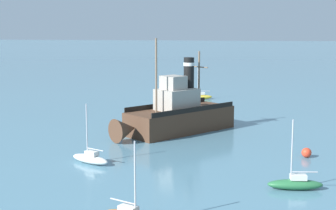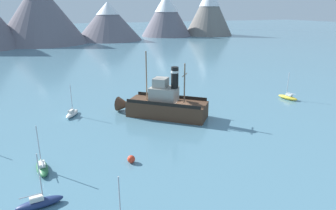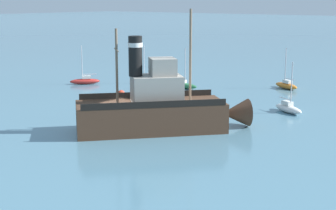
{
  "view_description": "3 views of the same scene",
  "coord_description": "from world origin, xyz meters",
  "px_view_note": "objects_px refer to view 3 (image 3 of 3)",
  "views": [
    {
      "loc": [
        -54.47,
        -4.61,
        11.29
      ],
      "look_at": [
        -1.18,
        3.3,
        2.78
      ],
      "focal_mm": 55.0,
      "sensor_mm": 36.0,
      "label": 1
    },
    {
      "loc": [
        -17.75,
        -38.35,
        16.04
      ],
      "look_at": [
        -1.57,
        1.26,
        2.06
      ],
      "focal_mm": 32.0,
      "sensor_mm": 36.0,
      "label": 2
    },
    {
      "loc": [
        29.77,
        28.62,
        10.66
      ],
      "look_at": [
        -2.26,
        3.1,
        2.2
      ],
      "focal_mm": 55.0,
      "sensor_mm": 36.0,
      "label": 3
    }
  ],
  "objects_px": {
    "old_tugboat": "(158,109)",
    "sailboat_white": "(288,108)",
    "sailboat_red": "(85,81)",
    "mooring_buoy": "(121,94)",
    "sailboat_orange": "(286,85)",
    "sailboat_green": "(183,85)",
    "sailboat_navy": "(146,80)"
  },
  "relations": [
    {
      "from": "sailboat_navy",
      "to": "sailboat_red",
      "type": "bearing_deg",
      "value": -46.29
    },
    {
      "from": "sailboat_orange",
      "to": "sailboat_green",
      "type": "distance_m",
      "value": 12.54
    },
    {
      "from": "old_tugboat",
      "to": "sailboat_orange",
      "type": "relative_size",
      "value": 2.68
    },
    {
      "from": "mooring_buoy",
      "to": "sailboat_green",
      "type": "bearing_deg",
      "value": 168.86
    },
    {
      "from": "sailboat_red",
      "to": "sailboat_green",
      "type": "xyz_separation_m",
      "value": [
        -5.12,
        11.78,
        0.0
      ]
    },
    {
      "from": "sailboat_red",
      "to": "sailboat_white",
      "type": "distance_m",
      "value": 27.75
    },
    {
      "from": "sailboat_red",
      "to": "sailboat_white",
      "type": "xyz_separation_m",
      "value": [
        -0.69,
        27.74,
        0.0
      ]
    },
    {
      "from": "sailboat_orange",
      "to": "sailboat_navy",
      "type": "distance_m",
      "value": 17.71
    },
    {
      "from": "sailboat_white",
      "to": "sailboat_navy",
      "type": "xyz_separation_m",
      "value": [
        -4.66,
        -22.14,
        0.0
      ]
    },
    {
      "from": "old_tugboat",
      "to": "sailboat_white",
      "type": "distance_m",
      "value": 14.22
    },
    {
      "from": "mooring_buoy",
      "to": "sailboat_white",
      "type": "bearing_deg",
      "value": 104.32
    },
    {
      "from": "sailboat_navy",
      "to": "mooring_buoy",
      "type": "distance_m",
      "value": 10.19
    },
    {
      "from": "sailboat_orange",
      "to": "sailboat_red",
      "type": "bearing_deg",
      "value": -59.21
    },
    {
      "from": "sailboat_orange",
      "to": "mooring_buoy",
      "type": "distance_m",
      "value": 20.35
    },
    {
      "from": "sailboat_green",
      "to": "sailboat_red",
      "type": "bearing_deg",
      "value": -66.51
    },
    {
      "from": "sailboat_navy",
      "to": "old_tugboat",
      "type": "bearing_deg",
      "value": 43.39
    },
    {
      "from": "sailboat_orange",
      "to": "sailboat_navy",
      "type": "height_order",
      "value": "same"
    },
    {
      "from": "sailboat_green",
      "to": "sailboat_navy",
      "type": "xyz_separation_m",
      "value": [
        -0.24,
        -6.18,
        0.0
      ]
    },
    {
      "from": "mooring_buoy",
      "to": "sailboat_orange",
      "type": "bearing_deg",
      "value": 145.22
    },
    {
      "from": "sailboat_red",
      "to": "sailboat_orange",
      "type": "distance_m",
      "value": 25.17
    },
    {
      "from": "old_tugboat",
      "to": "sailboat_red",
      "type": "relative_size",
      "value": 2.68
    },
    {
      "from": "old_tugboat",
      "to": "sailboat_white",
      "type": "height_order",
      "value": "old_tugboat"
    },
    {
      "from": "sailboat_green",
      "to": "sailboat_navy",
      "type": "distance_m",
      "value": 6.18
    },
    {
      "from": "sailboat_orange",
      "to": "mooring_buoy",
      "type": "relative_size",
      "value": 5.81
    },
    {
      "from": "sailboat_white",
      "to": "sailboat_red",
      "type": "bearing_deg",
      "value": -88.57
    },
    {
      "from": "mooring_buoy",
      "to": "sailboat_navy",
      "type": "bearing_deg",
      "value": -154.33
    },
    {
      "from": "sailboat_green",
      "to": "mooring_buoy",
      "type": "xyz_separation_m",
      "value": [
        8.95,
        -1.76,
        -0.0
      ]
    },
    {
      "from": "sailboat_navy",
      "to": "sailboat_white",
      "type": "bearing_deg",
      "value": 78.11
    },
    {
      "from": "old_tugboat",
      "to": "mooring_buoy",
      "type": "height_order",
      "value": "old_tugboat"
    },
    {
      "from": "sailboat_white",
      "to": "sailboat_green",
      "type": "relative_size",
      "value": 1.0
    },
    {
      "from": "sailboat_red",
      "to": "sailboat_navy",
      "type": "distance_m",
      "value": 7.75
    },
    {
      "from": "sailboat_red",
      "to": "sailboat_green",
      "type": "height_order",
      "value": "same"
    }
  ]
}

